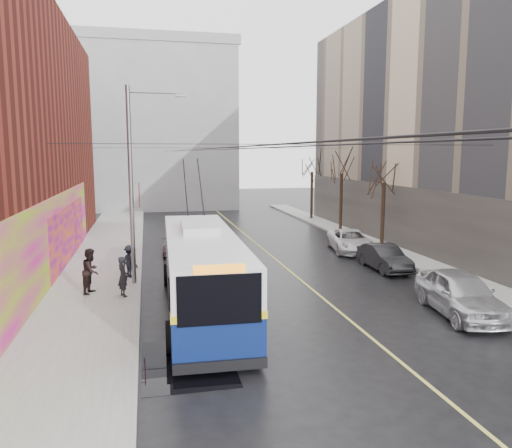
{
  "coord_description": "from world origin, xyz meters",
  "views": [
    {
      "loc": [
        -5.62,
        -12.96,
        6.09
      ],
      "look_at": [
        -0.67,
        9.58,
        2.77
      ],
      "focal_mm": 35.0,
      "sensor_mm": 36.0,
      "label": 1
    }
  ],
  "objects_px": {
    "tree_far": "(312,163)",
    "following_car": "(178,240)",
    "parked_car_a": "(460,293)",
    "pedestrian_c": "(130,261)",
    "parked_car_b": "(384,258)",
    "tree_near": "(384,170)",
    "tree_mid": "(342,163)",
    "parked_car_c": "(351,241)",
    "pedestrian_a": "(123,276)",
    "streetlight_pole": "(134,180)",
    "trolleybus": "(202,270)",
    "pedestrian_b": "(91,271)"
  },
  "relations": [
    {
      "from": "tree_far",
      "to": "following_car",
      "type": "xyz_separation_m",
      "value": [
        -12.85,
        -12.54,
        -4.37
      ]
    },
    {
      "from": "parked_car_a",
      "to": "pedestrian_c",
      "type": "xyz_separation_m",
      "value": [
        -12.3,
        7.98,
        0.09
      ]
    },
    {
      "from": "parked_car_b",
      "to": "tree_near",
      "type": "bearing_deg",
      "value": 64.69
    },
    {
      "from": "tree_mid",
      "to": "parked_car_c",
      "type": "xyz_separation_m",
      "value": [
        -2.39,
        -7.6,
        -4.58
      ]
    },
    {
      "from": "tree_near",
      "to": "following_car",
      "type": "relative_size",
      "value": 1.42
    },
    {
      "from": "pedestrian_a",
      "to": "pedestrian_c",
      "type": "bearing_deg",
      "value": -27.93
    },
    {
      "from": "streetlight_pole",
      "to": "following_car",
      "type": "bearing_deg",
      "value": 72.94
    },
    {
      "from": "pedestrian_a",
      "to": "following_car",
      "type": "bearing_deg",
      "value": -41.12
    },
    {
      "from": "following_car",
      "to": "pedestrian_c",
      "type": "relative_size",
      "value": 2.87
    },
    {
      "from": "streetlight_pole",
      "to": "trolleybus",
      "type": "bearing_deg",
      "value": -59.19
    },
    {
      "from": "trolleybus",
      "to": "pedestrian_c",
      "type": "distance_m",
      "value": 6.08
    },
    {
      "from": "trolleybus",
      "to": "pedestrian_c",
      "type": "height_order",
      "value": "trolleybus"
    },
    {
      "from": "parked_car_c",
      "to": "streetlight_pole",
      "type": "bearing_deg",
      "value": -147.41
    },
    {
      "from": "parked_car_c",
      "to": "pedestrian_c",
      "type": "xyz_separation_m",
      "value": [
        -13.11,
        -4.27,
        0.26
      ]
    },
    {
      "from": "trolleybus",
      "to": "parked_car_a",
      "type": "height_order",
      "value": "trolleybus"
    },
    {
      "from": "parked_car_b",
      "to": "pedestrian_a",
      "type": "xyz_separation_m",
      "value": [
        -13.07,
        -2.58,
        0.33
      ]
    },
    {
      "from": "parked_car_b",
      "to": "tree_far",
      "type": "bearing_deg",
      "value": 82.38
    },
    {
      "from": "following_car",
      "to": "pedestrian_a",
      "type": "height_order",
      "value": "pedestrian_a"
    },
    {
      "from": "parked_car_a",
      "to": "following_car",
      "type": "distance_m",
      "value": 17.26
    },
    {
      "from": "tree_near",
      "to": "tree_far",
      "type": "height_order",
      "value": "tree_far"
    },
    {
      "from": "parked_car_b",
      "to": "pedestrian_a",
      "type": "height_order",
      "value": "pedestrian_a"
    },
    {
      "from": "tree_mid",
      "to": "tree_far",
      "type": "distance_m",
      "value": 7.0
    },
    {
      "from": "tree_far",
      "to": "pedestrian_c",
      "type": "xyz_separation_m",
      "value": [
        -15.5,
        -18.87,
        -4.21
      ]
    },
    {
      "from": "tree_near",
      "to": "following_car",
      "type": "bearing_deg",
      "value": 173.54
    },
    {
      "from": "tree_mid",
      "to": "parked_car_a",
      "type": "bearing_deg",
      "value": -99.16
    },
    {
      "from": "tree_far",
      "to": "parked_car_a",
      "type": "bearing_deg",
      "value": -96.8
    },
    {
      "from": "parked_car_a",
      "to": "following_car",
      "type": "relative_size",
      "value": 1.09
    },
    {
      "from": "pedestrian_b",
      "to": "tree_mid",
      "type": "bearing_deg",
      "value": -31.76
    },
    {
      "from": "streetlight_pole",
      "to": "tree_mid",
      "type": "bearing_deg",
      "value": 40.65
    },
    {
      "from": "parked_car_a",
      "to": "pedestrian_c",
      "type": "distance_m",
      "value": 14.66
    },
    {
      "from": "tree_mid",
      "to": "pedestrian_b",
      "type": "xyz_separation_m",
      "value": [
        -17.03,
        -14.32,
        -4.14
      ]
    },
    {
      "from": "parked_car_c",
      "to": "following_car",
      "type": "xyz_separation_m",
      "value": [
        -10.46,
        2.06,
        0.09
      ]
    },
    {
      "from": "streetlight_pole",
      "to": "parked_car_a",
      "type": "relative_size",
      "value": 1.83
    },
    {
      "from": "tree_mid",
      "to": "following_car",
      "type": "height_order",
      "value": "tree_mid"
    },
    {
      "from": "parked_car_b",
      "to": "pedestrian_a",
      "type": "bearing_deg",
      "value": -168.83
    },
    {
      "from": "tree_mid",
      "to": "trolleybus",
      "type": "xyz_separation_m",
      "value": [
        -12.64,
        -17.2,
        -3.64
      ]
    },
    {
      "from": "tree_mid",
      "to": "trolleybus",
      "type": "height_order",
      "value": "tree_mid"
    },
    {
      "from": "tree_near",
      "to": "following_car",
      "type": "height_order",
      "value": "tree_near"
    },
    {
      "from": "tree_far",
      "to": "parked_car_c",
      "type": "xyz_separation_m",
      "value": [
        -2.39,
        -14.6,
        -4.47
      ]
    },
    {
      "from": "tree_far",
      "to": "parked_car_a",
      "type": "height_order",
      "value": "tree_far"
    },
    {
      "from": "trolleybus",
      "to": "following_car",
      "type": "xyz_separation_m",
      "value": [
        -0.22,
        11.65,
        -0.84
      ]
    },
    {
      "from": "parked_car_b",
      "to": "streetlight_pole",
      "type": "bearing_deg",
      "value": -177.85
    },
    {
      "from": "parked_car_a",
      "to": "parked_car_b",
      "type": "bearing_deg",
      "value": 93.85
    },
    {
      "from": "parked_car_b",
      "to": "parked_car_c",
      "type": "relative_size",
      "value": 0.83
    },
    {
      "from": "tree_far",
      "to": "pedestrian_a",
      "type": "height_order",
      "value": "tree_far"
    },
    {
      "from": "following_car",
      "to": "pedestrian_b",
      "type": "bearing_deg",
      "value": -111.99
    },
    {
      "from": "tree_mid",
      "to": "following_car",
      "type": "xyz_separation_m",
      "value": [
        -12.85,
        -5.54,
        -4.49
      ]
    },
    {
      "from": "tree_mid",
      "to": "pedestrian_c",
      "type": "xyz_separation_m",
      "value": [
        -15.5,
        -11.87,
        -4.32
      ]
    },
    {
      "from": "tree_near",
      "to": "pedestrian_a",
      "type": "relative_size",
      "value": 3.79
    },
    {
      "from": "parked_car_a",
      "to": "pedestrian_b",
      "type": "distance_m",
      "value": 14.9
    }
  ]
}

